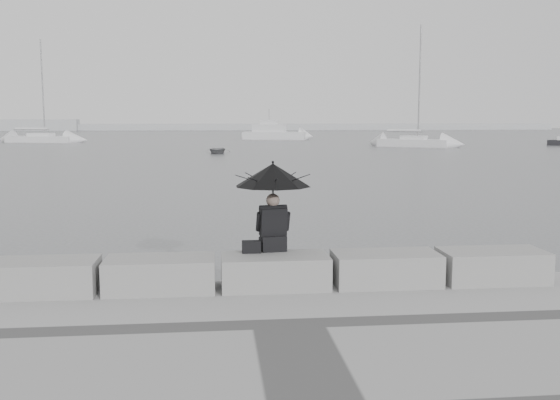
{
  "coord_description": "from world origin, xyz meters",
  "views": [
    {
      "loc": [
        -0.87,
        -9.54,
        3.03
      ],
      "look_at": [
        0.43,
        3.0,
        1.38
      ],
      "focal_mm": 40.0,
      "sensor_mm": 36.0,
      "label": 1
    }
  ],
  "objects": [
    {
      "name": "ground",
      "position": [
        0.0,
        0.0,
        0.0
      ],
      "size": [
        360.0,
        360.0,
        0.0
      ],
      "primitive_type": "plane",
      "color": "#4A4D4F",
      "rests_on": "ground"
    },
    {
      "name": "stone_block_far_left",
      "position": [
        -3.4,
        -0.45,
        0.75
      ],
      "size": [
        1.6,
        0.8,
        0.5
      ],
      "primitive_type": "cube",
      "color": "gray",
      "rests_on": "promenade"
    },
    {
      "name": "stone_block_left",
      "position": [
        -1.7,
        -0.45,
        0.75
      ],
      "size": [
        1.6,
        0.8,
        0.5
      ],
      "primitive_type": "cube",
      "color": "gray",
      "rests_on": "promenade"
    },
    {
      "name": "stone_block_centre",
      "position": [
        0.0,
        -0.45,
        0.75
      ],
      "size": [
        1.6,
        0.8,
        0.5
      ],
      "primitive_type": "cube",
      "color": "gray",
      "rests_on": "promenade"
    },
    {
      "name": "stone_block_right",
      "position": [
        1.7,
        -0.45,
        0.75
      ],
      "size": [
        1.6,
        0.8,
        0.5
      ],
      "primitive_type": "cube",
      "color": "gray",
      "rests_on": "promenade"
    },
    {
      "name": "stone_block_far_right",
      "position": [
        3.4,
        -0.45,
        0.75
      ],
      "size": [
        1.6,
        0.8,
        0.5
      ],
      "primitive_type": "cube",
      "color": "gray",
      "rests_on": "promenade"
    },
    {
      "name": "seated_person",
      "position": [
        0.0,
        -0.08,
        2.01
      ],
      "size": [
        1.18,
        1.18,
        1.39
      ],
      "rotation": [
        0.0,
        0.0,
        0.12
      ],
      "color": "black",
      "rests_on": "stone_block_centre"
    },
    {
      "name": "bag",
      "position": [
        -0.34,
        -0.23,
        1.09
      ],
      "size": [
        0.28,
        0.16,
        0.18
      ],
      "primitive_type": "cube",
      "color": "black",
      "rests_on": "stone_block_centre"
    },
    {
      "name": "distant_landmass",
      "position": [
        -8.14,
        154.51,
        0.9
      ],
      "size": [
        180.0,
        8.0,
        2.8
      ],
      "color": "#A6A9AC",
      "rests_on": "ground"
    },
    {
      "name": "sailboat_left",
      "position": [
        -22.84,
        72.52,
        0.51
      ],
      "size": [
        9.08,
        4.76,
        12.9
      ],
      "rotation": [
        0.0,
        0.0,
        -0.28
      ],
      "color": "silver",
      "rests_on": "ground"
    },
    {
      "name": "sailboat_right",
      "position": [
        20.38,
        55.87,
        0.53
      ],
      "size": [
        7.56,
        6.18,
        12.9
      ],
      "rotation": [
        0.0,
        0.0,
        -0.59
      ],
      "color": "silver",
      "rests_on": "ground"
    },
    {
      "name": "motor_cruiser",
      "position": [
        7.8,
        80.68,
        0.89
      ],
      "size": [
        9.58,
        5.73,
        4.5
      ],
      "rotation": [
        0.0,
        0.0,
        -0.34
      ],
      "color": "silver",
      "rests_on": "ground"
    },
    {
      "name": "dinghy",
      "position": [
        -0.72,
        45.22,
        0.27
      ],
      "size": [
        3.3,
        1.64,
        0.54
      ],
      "primitive_type": "imported",
      "rotation": [
        0.0,
        0.0,
        -0.1
      ],
      "color": "gray",
      "rests_on": "ground"
    }
  ]
}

